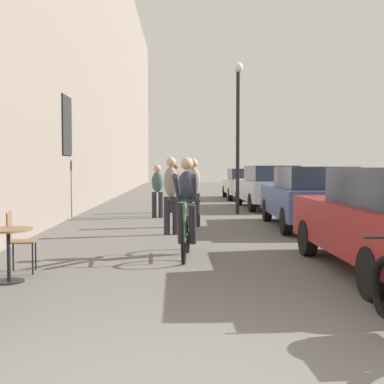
{
  "coord_description": "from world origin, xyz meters",
  "views": [
    {
      "loc": [
        0.07,
        -3.07,
        1.55
      ],
      "look_at": [
        0.39,
        10.19,
        0.86
      ],
      "focal_mm": 46.24,
      "sensor_mm": 36.0,
      "label": 1
    }
  ],
  "objects": [
    {
      "name": "parked_car_third",
      "position": [
        3.31,
        14.97,
        0.82
      ],
      "size": [
        2.0,
        4.5,
        1.58
      ],
      "color": "#B7B7BC",
      "rests_on": "ground_plane"
    },
    {
      "name": "parked_car_second",
      "position": [
        3.32,
        9.26,
        0.8
      ],
      "size": [
        1.93,
        4.39,
        1.55
      ],
      "color": "#384C84",
      "rests_on": "ground_plane"
    },
    {
      "name": "parked_car_fourth",
      "position": [
        3.1,
        20.36,
        0.75
      ],
      "size": [
        1.73,
        4.07,
        1.45
      ],
      "color": "beige",
      "rests_on": "ground_plane"
    },
    {
      "name": "cafe_table_mid",
      "position": [
        -2.23,
        3.55,
        0.52
      ],
      "size": [
        0.64,
        0.64,
        0.72
      ],
      "color": "black",
      "rests_on": "ground_plane"
    },
    {
      "name": "pedestrian_near",
      "position": [
        -0.13,
        8.11,
        0.99
      ],
      "size": [
        0.37,
        0.29,
        1.76
      ],
      "color": "#26262D",
      "rests_on": "ground_plane"
    },
    {
      "name": "pedestrian_mid",
      "position": [
        0.42,
        9.61,
        0.99
      ],
      "size": [
        0.35,
        0.26,
        1.75
      ],
      "color": "#26262D",
      "rests_on": "ground_plane"
    },
    {
      "name": "cyclist_on_bicycle",
      "position": [
        0.18,
        5.43,
        0.81
      ],
      "size": [
        0.52,
        1.76,
        1.74
      ],
      "color": "black",
      "rests_on": "ground_plane"
    },
    {
      "name": "street_lamp",
      "position": [
        1.94,
        12.96,
        3.11
      ],
      "size": [
        0.32,
        0.32,
        4.9
      ],
      "color": "black",
      "rests_on": "ground_plane"
    },
    {
      "name": "cafe_chair_mid_toward_street",
      "position": [
        -2.3,
        4.12,
        0.52
      ],
      "size": [
        0.43,
        0.43,
        0.89
      ],
      "color": "black",
      "rests_on": "ground_plane"
    },
    {
      "name": "building_facade_left",
      "position": [
        -3.45,
        14.0,
        6.71
      ],
      "size": [
        0.54,
        68.0,
        13.43
      ],
      "color": "gray",
      "rests_on": "ground_plane"
    },
    {
      "name": "pedestrian_far",
      "position": [
        -0.61,
        11.83,
        0.9
      ],
      "size": [
        0.35,
        0.25,
        1.6
      ],
      "color": "#26262D",
      "rests_on": "ground_plane"
    },
    {
      "name": "pedestrian_furthest",
      "position": [
        -0.1,
        13.5,
        0.94
      ],
      "size": [
        0.36,
        0.27,
        1.67
      ],
      "color": "#26262D",
      "rests_on": "ground_plane"
    }
  ]
}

